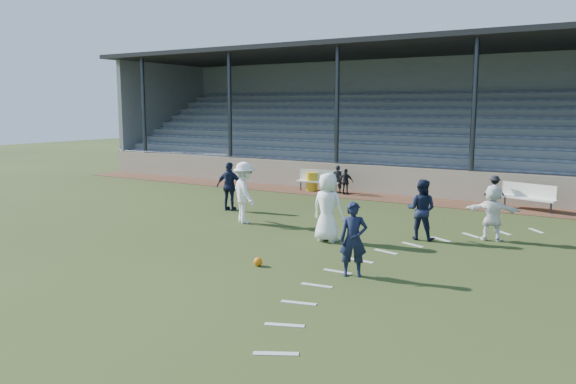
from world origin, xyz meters
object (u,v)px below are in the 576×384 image
object	(u,v)px
bench_right	(528,194)
player_navy_lead	(353,239)
trash_bin	(312,182)
bench_left	(320,179)
football	(258,262)
player_white_lead	(328,207)

from	to	relation	value
bench_right	player_navy_lead	xyz separation A→B (m)	(-2.06, -10.69, 0.25)
trash_bin	bench_left	bearing A→B (deg)	6.58
football	player_navy_lead	size ratio (longest dim) A/B	0.13
player_white_lead	player_navy_lead	xyz separation A→B (m)	(2.00, -2.63, -0.13)
bench_left	trash_bin	xyz separation A→B (m)	(-0.37, -0.04, -0.16)
bench_right	player_white_lead	xyz separation A→B (m)	(-4.05, -8.06, 0.38)
bench_left	bench_right	bearing A→B (deg)	-6.13
bench_right	football	distance (m)	11.96
football	bench_right	bearing A→B (deg)	68.89
player_navy_lead	bench_right	bearing A→B (deg)	53.10
bench_right	trash_bin	bearing A→B (deg)	-163.78
bench_right	football	bearing A→B (deg)	-94.65
football	player_navy_lead	xyz separation A→B (m)	(2.25, 0.46, 0.73)
bench_right	player_white_lead	distance (m)	9.03
player_white_lead	player_navy_lead	distance (m)	3.30
bench_right	football	size ratio (longest dim) A/B	9.71
bench_right	trash_bin	distance (m)	9.03
player_white_lead	player_navy_lead	bearing A→B (deg)	129.79
player_white_lead	player_navy_lead	world-z (taller)	player_white_lead
trash_bin	player_navy_lead	world-z (taller)	player_navy_lead
trash_bin	player_white_lead	bearing A→B (deg)	-58.42
bench_left	player_white_lead	xyz separation A→B (m)	(4.60, -8.14, 0.38)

